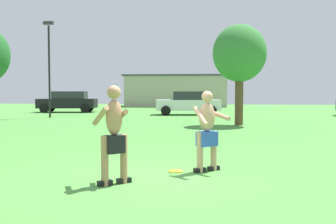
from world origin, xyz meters
name	(u,v)px	position (x,y,z in m)	size (l,w,h in m)	color
ground_plane	(160,177)	(0.00, 0.00, 0.00)	(80.00, 80.00, 0.00)	#4C8E3D
player_near	(207,129)	(0.89, 0.63, 0.87)	(0.77, 0.81, 1.65)	black
player_in_black	(114,132)	(-0.73, -0.66, 0.92)	(0.72, 0.80, 1.74)	black
frisbee	(176,171)	(0.26, 0.53, 0.01)	(0.29, 0.29, 0.03)	yellow
car_black_near_post	(68,101)	(-9.72, 21.93, 0.82)	(4.47, 2.41, 1.58)	black
car_white_mid_lot	(189,103)	(-0.46, 19.65, 0.82)	(4.47, 2.40, 1.58)	white
lamp_post	(49,59)	(-8.72, 15.98, 3.55)	(0.60, 0.24, 5.79)	black
outbuilding_behind_lot	(177,91)	(-2.42, 33.89, 1.62)	(10.50, 5.08, 3.23)	#B2A893
tree_behind_players	(239,54)	(2.33, 11.78, 3.36)	(2.53, 2.53, 4.77)	brown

